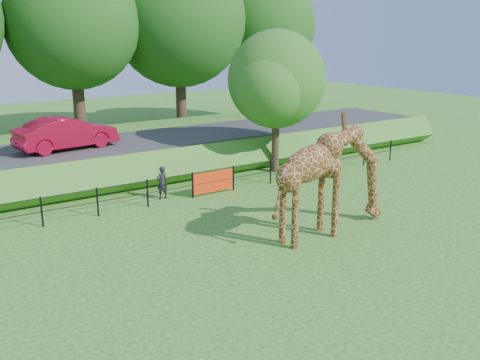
{
  "coord_description": "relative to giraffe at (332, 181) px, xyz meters",
  "views": [
    {
      "loc": [
        -8.18,
        -10.45,
        6.54
      ],
      "look_at": [
        1.1,
        3.22,
        2.0
      ],
      "focal_mm": 40.0,
      "sensor_mm": 36.0,
      "label": 1
    }
  ],
  "objects": [
    {
      "name": "ground",
      "position": [
        -3.93,
        -1.94,
        -1.8
      ],
      "size": [
        90.0,
        90.0,
        0.0
      ],
      "primitive_type": "plane",
      "color": "#245816",
      "rests_on": "ground"
    },
    {
      "name": "car_red",
      "position": [
        -5.18,
        11.87,
        0.36
      ],
      "size": [
        4.73,
        2.24,
        1.5
      ],
      "primitive_type": "imported",
      "rotation": [
        0.0,
        0.0,
        1.72
      ],
      "color": "#B70D2D",
      "rests_on": "road"
    },
    {
      "name": "embankment",
      "position": [
        -3.93,
        13.56,
        -1.15
      ],
      "size": [
        40.0,
        9.0,
        1.3
      ],
      "primitive_type": "cube",
      "color": "#245816",
      "rests_on": "ground"
    },
    {
      "name": "giraffe",
      "position": [
        0.0,
        0.0,
        0.0
      ],
      "size": [
        5.09,
        1.17,
        3.61
      ],
      "primitive_type": null,
      "rotation": [
        0.0,
        0.0,
        0.05
      ],
      "color": "#522B10",
      "rests_on": "ground"
    },
    {
      "name": "bg_tree_line",
      "position": [
        -2.04,
        20.06,
        5.39
      ],
      "size": [
        37.3,
        8.8,
        11.82
      ],
      "color": "#2F2015",
      "rests_on": "ground"
    },
    {
      "name": "road",
      "position": [
        -3.93,
        12.06,
        -0.44
      ],
      "size": [
        40.0,
        5.0,
        0.12
      ],
      "primitive_type": "cube",
      "color": "#2E2E30",
      "rests_on": "embankment"
    },
    {
      "name": "perimeter_fence",
      "position": [
        -3.93,
        6.06,
        -1.25
      ],
      "size": [
        28.07,
        0.1,
        1.1
      ],
      "primitive_type": null,
      "color": "black",
      "rests_on": "ground"
    },
    {
      "name": "tree_east",
      "position": [
        3.67,
        7.69,
        2.48
      ],
      "size": [
        5.4,
        4.71,
        6.76
      ],
      "color": "#2F2015",
      "rests_on": "ground"
    },
    {
      "name": "visitor",
      "position": [
        -2.98,
        6.73,
        -1.13
      ],
      "size": [
        0.53,
        0.38,
        1.35
      ],
      "primitive_type": "imported",
      "rotation": [
        0.0,
        0.0,
        3.26
      ],
      "color": "black",
      "rests_on": "ground"
    }
  ]
}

